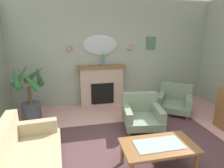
{
  "coord_description": "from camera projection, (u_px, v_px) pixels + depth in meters",
  "views": [
    {
      "loc": [
        -1.16,
        -2.38,
        2.03
      ],
      "look_at": [
        -0.33,
        1.58,
        0.9
      ],
      "focal_mm": 29.34,
      "sensor_mm": 36.0,
      "label": 1
    }
  ],
  "objects": [
    {
      "name": "fireplace",
      "position": [
        102.0,
        86.0,
        5.24
      ],
      "size": [
        1.36,
        0.36,
        1.16
      ],
      "color": "tan",
      "rests_on": "ground"
    },
    {
      "name": "floral_couch",
      "position": [
        22.0,
        160.0,
        2.54
      ],
      "size": [
        1.0,
        1.78,
        0.76
      ],
      "color": "tan",
      "rests_on": "ground"
    },
    {
      "name": "armchair_near_fireplace",
      "position": [
        142.0,
        113.0,
        4.08
      ],
      "size": [
        0.91,
        0.92,
        0.71
      ],
      "color": "gray",
      "rests_on": "ground"
    },
    {
      "name": "wall_sconce_left",
      "position": [
        69.0,
        47.0,
        4.86
      ],
      "size": [
        0.14,
        0.14,
        0.14
      ],
      "primitive_type": "cone",
      "color": "#D17066"
    },
    {
      "name": "wall_back",
      "position": [
        114.0,
        53.0,
        5.29
      ],
      "size": [
        6.68,
        0.1,
        2.94
      ],
      "primitive_type": "cube",
      "color": "#93A393",
      "rests_on": "ground"
    },
    {
      "name": "framed_picture",
      "position": [
        151.0,
        43.0,
        5.36
      ],
      "size": [
        0.28,
        0.03,
        0.36
      ],
      "primitive_type": "cube",
      "color": "#4C6B56"
    },
    {
      "name": "potted_plant_tall_palm",
      "position": [
        30.0,
        93.0,
        4.36
      ],
      "size": [
        0.85,
        0.85,
        1.36
      ],
      "color": "#474C56",
      "rests_on": "ground"
    },
    {
      "name": "wall_sconce_right",
      "position": [
        130.0,
        47.0,
        5.2
      ],
      "size": [
        0.14,
        0.14,
        0.14
      ],
      "primitive_type": "cone",
      "color": "#D17066"
    },
    {
      "name": "armchair_by_coffee_table",
      "position": [
        175.0,
        100.0,
        4.86
      ],
      "size": [
        1.12,
        1.13,
        0.71
      ],
      "color": "gray",
      "rests_on": "ground"
    },
    {
      "name": "mantel_vase_centre",
      "position": [
        103.0,
        59.0,
        5.01
      ],
      "size": [
        0.1,
        0.1,
        0.36
      ],
      "color": "#4C7093",
      "rests_on": "fireplace"
    },
    {
      "name": "coffee_table",
      "position": [
        159.0,
        148.0,
        2.72
      ],
      "size": [
        1.1,
        0.6,
        0.45
      ],
      "color": "brown",
      "rests_on": "ground"
    },
    {
      "name": "patterned_rug",
      "position": [
        147.0,
        153.0,
        3.2
      ],
      "size": [
        3.2,
        2.4,
        0.01
      ],
      "primitive_type": "cube",
      "color": "#4C3338",
      "rests_on": "ground"
    },
    {
      "name": "wall_mirror",
      "position": [
        100.0,
        45.0,
        5.07
      ],
      "size": [
        0.96,
        0.06,
        0.56
      ],
      "primitive_type": "ellipsoid",
      "color": "#B2BCC6"
    },
    {
      "name": "floor",
      "position": [
        151.0,
        163.0,
        3.03
      ],
      "size": [
        6.68,
        6.56,
        0.1
      ],
      "primitive_type": "cube",
      "color": "#C6938E",
      "rests_on": "ground"
    }
  ]
}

